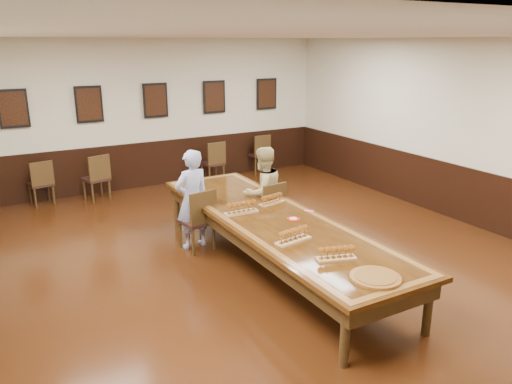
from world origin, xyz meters
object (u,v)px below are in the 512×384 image
chair_woman (267,210)px  carved_platter (375,278)px  spare_chair_d (258,153)px  person_woman (263,192)px  conference_table (273,227)px  person_man (192,199)px  chair_man (196,219)px  spare_chair_a (40,182)px  spare_chair_b (96,177)px  spare_chair_c (213,162)px

chair_woman → carved_platter: (-0.55, -3.15, 0.29)m
chair_woman → spare_chair_d: size_ratio=1.01×
person_woman → conference_table: person_woman is taller
person_man → conference_table: bearing=109.9°
chair_man → chair_woman: (1.18, -0.14, -0.01)m
chair_man → carved_platter: (0.64, -3.29, 0.28)m
spare_chair_a → spare_chair_d: 5.02m
spare_chair_d → carved_platter: size_ratio=1.72×
carved_platter → spare_chair_a: bearing=109.8°
chair_man → carved_platter: size_ratio=1.78×
spare_chair_a → carved_platter: size_ratio=1.64×
chair_woman → spare_chair_d: 4.30m
chair_man → person_woman: 1.20m
spare_chair_b → person_man: size_ratio=0.61×
carved_platter → person_woman: bearing=80.7°
spare_chair_d → person_woman: bearing=60.8°
spare_chair_b → spare_chair_d: 4.00m
spare_chair_c → spare_chair_d: (1.35, 0.25, -0.00)m
chair_woman → spare_chair_c: size_ratio=1.01×
spare_chair_a → spare_chair_d: size_ratio=0.95×
chair_woman → spare_chair_a: 4.77m
spare_chair_c → person_man: bearing=56.6°
person_man → carved_platter: size_ratio=2.84×
chair_woman → person_woman: (-0.01, 0.10, 0.27)m
chair_man → spare_chair_a: chair_man is taller
spare_chair_c → carved_platter: bearing=75.7°
person_man → conference_table: (0.71, -1.26, -0.17)m
spare_chair_c → conference_table: bearing=71.8°
spare_chair_b → spare_chair_c: 2.64m
chair_woman → carved_platter: size_ratio=1.75×
chair_man → spare_chair_a: bearing=-72.4°
spare_chair_a → spare_chair_c: 3.67m
conference_table → spare_chair_c: bearing=75.9°
spare_chair_a → person_man: size_ratio=0.58×
spare_chair_d → conference_table: 5.43m
chair_woman → spare_chair_a: bearing=-58.8°
spare_chair_d → conference_table: spare_chair_d is taller
spare_chair_b → spare_chair_d: spare_chair_b is taller
chair_man → spare_chair_d: 4.86m
person_woman → carved_platter: (-0.53, -3.25, 0.01)m
chair_woman → person_man: person_man is taller
spare_chair_b → conference_table: bearing=94.2°
chair_man → spare_chair_d: bearing=-140.6°
conference_table → carved_platter: carved_platter is taller
chair_woman → conference_table: chair_woman is taller
chair_woman → spare_chair_c: bearing=-108.3°
spare_chair_a → chair_woman: bearing=120.0°
chair_man → spare_chair_d: size_ratio=1.03×
chair_man → person_man: 0.31m
spare_chair_a → conference_table: (2.52, -4.72, 0.16)m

